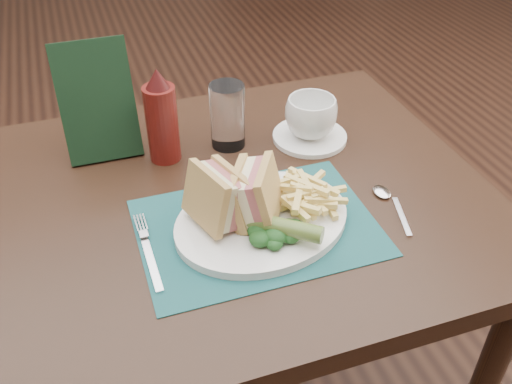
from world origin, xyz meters
The scene contains 16 objects.
floor centered at (0.00, 0.00, 0.00)m, with size 7.00×7.00×0.00m, color black.
table_main centered at (0.00, -0.50, 0.38)m, with size 0.90×0.75×0.75m, color black, non-canonical shape.
placemat centered at (0.01, -0.60, 0.75)m, with size 0.39×0.28×0.00m, color #174A4C.
plate centered at (0.02, -0.60, 0.76)m, with size 0.30×0.24×0.01m, color white, non-canonical shape.
sandwich_half_a centered at (-0.07, -0.59, 0.82)m, with size 0.06×0.10×0.09m, color tan, non-canonical shape.
sandwich_half_b centered at (-0.01, -0.59, 0.82)m, with size 0.06×0.10×0.09m, color tan, non-canonical shape.
kale_garnish centered at (0.03, -0.66, 0.78)m, with size 0.11×0.08×0.03m, color #153A17, non-canonical shape.
pickle_spear centered at (0.03, -0.66, 0.79)m, with size 0.03×0.03×0.12m, color #486225.
fries_pile centered at (0.09, -0.59, 0.80)m, with size 0.18×0.20×0.06m, color #F0D678, non-canonical shape.
fork centered at (-0.17, -0.61, 0.76)m, with size 0.03×0.17×0.01m, color silver, non-canonical shape.
spoon centered at (0.25, -0.63, 0.76)m, with size 0.03×0.15×0.01m, color silver, non-canonical shape.
saucer centered at (0.20, -0.38, 0.76)m, with size 0.15×0.15×0.01m, color white.
coffee_cup centered at (0.20, -0.38, 0.80)m, with size 0.10×0.10×0.08m, color white.
drinking_glass centered at (0.04, -0.34, 0.81)m, with size 0.07×0.07×0.13m, color white.
ketchup_bottle centered at (-0.09, -0.35, 0.84)m, with size 0.06×0.06×0.19m, color #52110E, non-canonical shape.
check_presenter centered at (-0.20, -0.29, 0.86)m, with size 0.14×0.01×0.23m, color black.
Camera 1 is at (-0.22, -1.28, 1.37)m, focal length 40.00 mm.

